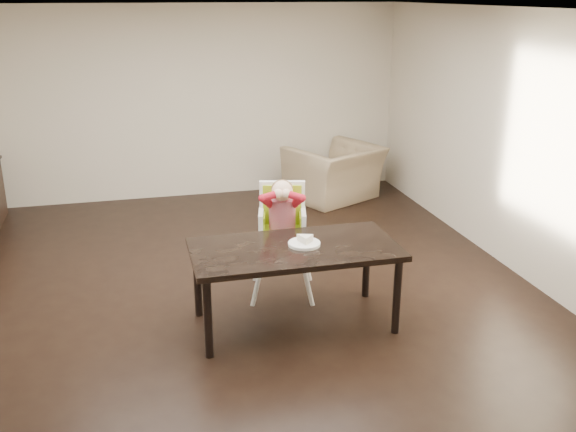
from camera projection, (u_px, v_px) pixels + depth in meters
ground at (237, 297)px, 6.30m from camera, size 7.00×7.00×0.00m
room_walls at (231, 109)px, 5.69m from camera, size 6.02×7.02×2.71m
dining_table at (295, 255)px, 5.59m from camera, size 1.80×0.90×0.75m
high_chair at (282, 214)px, 6.16m from camera, size 0.59×0.59×1.17m
plate at (305, 242)px, 5.60m from camera, size 0.37×0.37×0.08m
armchair at (335, 164)px, 9.13m from camera, size 1.40×1.22×1.03m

